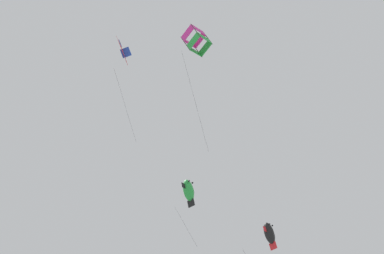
# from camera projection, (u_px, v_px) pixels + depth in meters

# --- Properties ---
(kite_box_mid_left) EXTENTS (2.23, 2.37, 10.28)m
(kite_box_mid_left) POSITION_uv_depth(u_px,v_px,m) (196.00, 41.00, 39.10)
(kite_box_mid_left) COLOR #DB2D93
(kite_fish_low_drifter) EXTENTS (2.14, 1.66, 5.37)m
(kite_fish_low_drifter) POSITION_uv_depth(u_px,v_px,m) (188.00, 190.00, 40.61)
(kite_fish_low_drifter) COLOR green
(kite_fish_upper_right) EXTENTS (3.35, 2.17, 6.93)m
(kite_fish_upper_right) POSITION_uv_depth(u_px,v_px,m) (269.00, 233.00, 38.58)
(kite_fish_upper_right) COLOR black
(kite_delta_far_centre) EXTENTS (3.33, 2.92, 9.24)m
(kite_delta_far_centre) POSITION_uv_depth(u_px,v_px,m) (123.00, 51.00, 43.27)
(kite_delta_far_centre) COLOR red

